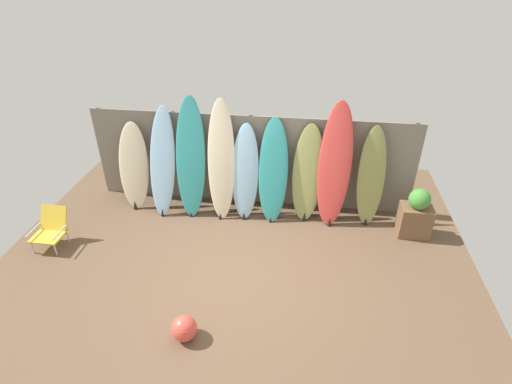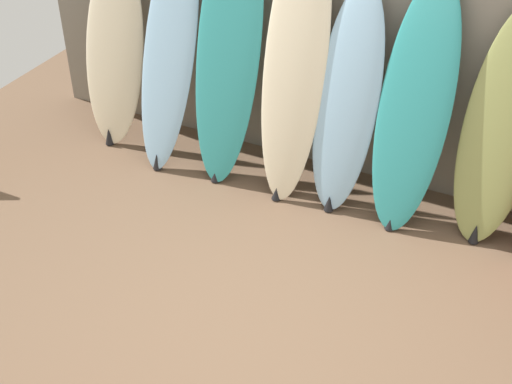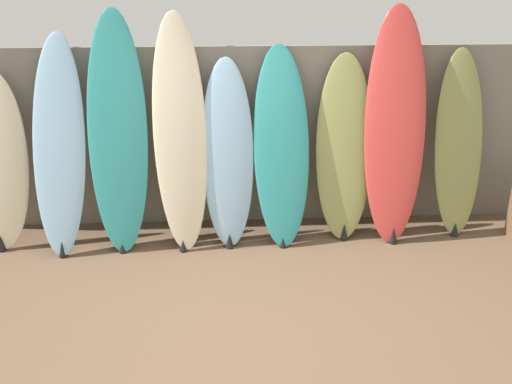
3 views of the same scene
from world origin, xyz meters
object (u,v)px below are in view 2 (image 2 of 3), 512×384
at_px(surfboard_cream_0, 114,52).
at_px(surfboard_olive_6, 502,130).
at_px(surfboard_skyblue_4, 347,102).
at_px(surfboard_skyblue_1, 169,51).
at_px(surfboard_teal_2, 228,50).
at_px(surfboard_cream_3, 295,65).
at_px(surfboard_teal_5, 414,110).

height_order(surfboard_cream_0, surfboard_olive_6, surfboard_olive_6).
distance_m(surfboard_cream_0, surfboard_skyblue_4, 2.15).
bearing_deg(surfboard_olive_6, surfboard_skyblue_1, -177.70).
height_order(surfboard_teal_2, surfboard_cream_3, surfboard_teal_2).
relative_size(surfboard_cream_0, surfboard_skyblue_4, 0.94).
relative_size(surfboard_teal_2, surfboard_cream_3, 1.01).
bearing_deg(surfboard_teal_5, surfboard_olive_6, 6.26).
xyz_separation_m(surfboard_cream_3, surfboard_skyblue_4, (0.44, -0.01, -0.21)).
distance_m(surfboard_cream_3, surfboard_olive_6, 1.58).
xyz_separation_m(surfboard_skyblue_1, surfboard_skyblue_4, (1.54, 0.02, -0.11)).
xyz_separation_m(surfboard_teal_5, surfboard_olive_6, (0.62, 0.07, -0.05)).
bearing_deg(surfboard_skyblue_1, surfboard_cream_0, 174.09).
height_order(surfboard_skyblue_1, surfboard_cream_3, surfboard_cream_3).
bearing_deg(surfboard_cream_0, surfboard_cream_3, -1.10).
relative_size(surfboard_teal_5, surfboard_olive_6, 1.05).
relative_size(surfboard_skyblue_1, surfboard_teal_5, 1.07).
height_order(surfboard_teal_2, surfboard_teal_5, surfboard_teal_2).
bearing_deg(surfboard_teal_2, surfboard_cream_0, 178.04).
xyz_separation_m(surfboard_skyblue_4, surfboard_olive_6, (1.12, 0.09, 0.00)).
distance_m(surfboard_cream_0, surfboard_cream_3, 1.73).
xyz_separation_m(surfboard_teal_2, surfboard_olive_6, (2.13, 0.08, -0.21)).
bearing_deg(surfboard_cream_3, surfboard_skyblue_4, -1.39).
relative_size(surfboard_cream_0, surfboard_olive_6, 0.93).
bearing_deg(surfboard_teal_5, surfboard_teal_2, -179.40).
bearing_deg(surfboard_olive_6, surfboard_cream_3, -177.18).
xyz_separation_m(surfboard_skyblue_1, surfboard_teal_2, (0.54, 0.02, 0.11)).
bearing_deg(surfboard_teal_2, surfboard_skyblue_4, -0.24).
bearing_deg(surfboard_skyblue_1, surfboard_olive_6, 2.30).
bearing_deg(surfboard_teal_5, surfboard_skyblue_1, -178.90).
bearing_deg(surfboard_teal_2, surfboard_teal_5, 0.60).
bearing_deg(surfboard_skyblue_1, surfboard_teal_5, 1.10).
relative_size(surfboard_cream_3, surfboard_olive_6, 1.22).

